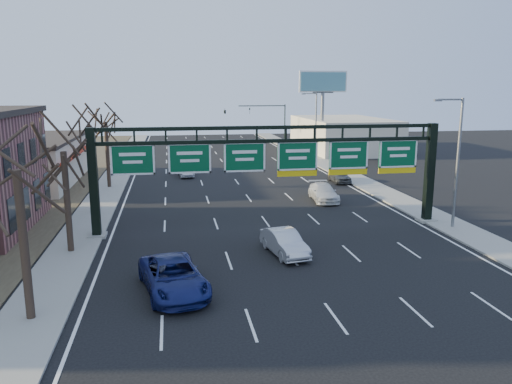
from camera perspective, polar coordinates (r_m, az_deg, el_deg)
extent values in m
plane|color=black|center=(27.56, 5.04, -8.74)|extent=(160.00, 160.00, 0.00)
cube|color=gray|center=(46.34, -17.08, -0.65)|extent=(3.00, 120.00, 0.12)
cube|color=gray|center=(49.91, 13.46, 0.42)|extent=(3.00, 120.00, 0.12)
cube|color=white|center=(46.44, -1.23, -0.17)|extent=(21.60, 120.00, 0.01)
cube|color=black|center=(33.85, -18.06, 0.93)|extent=(0.55, 0.55, 7.20)
cube|color=gray|center=(34.65, -17.69, -4.76)|extent=(1.20, 1.20, 0.20)
cube|color=black|center=(38.21, 19.22, 2.04)|extent=(0.55, 0.55, 7.20)
cube|color=gray|center=(38.92, 18.87, -3.04)|extent=(1.20, 1.20, 0.20)
cube|color=black|center=(33.70, 1.78, 7.38)|extent=(23.40, 0.25, 0.25)
cube|color=black|center=(33.79, 1.77, 5.86)|extent=(23.40, 0.25, 0.25)
cube|color=#054B29|center=(33.33, -13.92, 3.62)|extent=(2.80, 0.10, 2.00)
cube|color=#054B29|center=(33.26, -7.59, 3.85)|extent=(2.80, 0.10, 2.00)
cube|color=#054B29|center=(33.60, -1.31, 4.03)|extent=(2.80, 0.10, 2.00)
cube|color=#054B29|center=(34.32, 4.76, 4.15)|extent=(2.80, 0.10, 2.00)
cube|color=yellow|center=(34.50, 4.72, 2.15)|extent=(2.80, 0.10, 0.40)
cube|color=#054B29|center=(35.41, 10.53, 4.23)|extent=(2.80, 0.10, 2.00)
cube|color=yellow|center=(35.59, 10.46, 2.29)|extent=(2.80, 0.10, 0.40)
cube|color=#054B29|center=(36.84, 15.92, 4.27)|extent=(2.80, 0.10, 2.00)
cube|color=yellow|center=(37.01, 15.81, 2.40)|extent=(2.80, 0.10, 0.40)
cube|color=beige|center=(56.41, -24.89, 3.14)|extent=(10.00, 18.00, 4.40)
cube|color=#332B26|center=(56.15, -25.10, 5.50)|extent=(10.40, 18.40, 0.30)
cube|color=#AF2611|center=(55.19, -19.84, 4.20)|extent=(1.20, 18.00, 0.40)
cube|color=beige|center=(79.87, 9.89, 6.52)|extent=(12.00, 20.00, 5.00)
cylinder|color=black|center=(22.69, -25.00, -5.47)|extent=(0.36, 0.36, 6.46)
cylinder|color=black|center=(31.22, -20.77, -0.97)|extent=(0.36, 0.36, 6.08)
cylinder|color=black|center=(40.85, -18.23, 2.62)|extent=(0.36, 0.36, 6.84)
cylinder|color=black|center=(50.69, -16.62, 4.19)|extent=(0.36, 0.36, 6.46)
cylinder|color=slate|center=(36.81, 22.04, 3.09)|extent=(0.20, 0.20, 9.00)
cylinder|color=slate|center=(36.00, 21.35, 10.02)|extent=(1.80, 0.12, 0.12)
cube|color=slate|center=(35.55, 20.08, 10.01)|extent=(0.50, 0.22, 0.15)
cylinder|color=slate|center=(67.92, 6.85, 7.50)|extent=(0.20, 0.20, 9.00)
cylinder|color=slate|center=(67.49, 6.20, 11.23)|extent=(1.80, 0.12, 0.12)
cube|color=slate|center=(67.25, 5.44, 11.20)|extent=(0.50, 0.22, 0.15)
cylinder|color=slate|center=(73.40, 7.55, 7.71)|extent=(0.50, 0.50, 9.00)
cube|color=slate|center=(73.22, 7.64, 11.22)|extent=(3.00, 0.30, 0.20)
cube|color=white|center=(73.22, 7.68, 12.39)|extent=(7.00, 0.30, 3.00)
cube|color=teal|center=(73.03, 7.72, 12.39)|extent=(6.60, 0.05, 2.60)
cylinder|color=black|center=(82.27, 3.31, 7.53)|extent=(0.18, 0.18, 7.00)
cylinder|color=black|center=(81.32, 0.69, 9.82)|extent=(7.60, 0.14, 0.14)
imported|color=black|center=(81.01, -0.73, 9.25)|extent=(0.20, 0.20, 1.00)
imported|color=black|center=(80.48, -3.58, 9.21)|extent=(0.54, 0.54, 1.62)
imported|color=navy|center=(24.54, -9.42, -9.50)|extent=(3.75, 6.19, 1.61)
imported|color=#B7B8BD|center=(29.56, 3.27, -5.79)|extent=(2.29, 4.60, 1.45)
imported|color=silver|center=(43.87, 7.71, -0.04)|extent=(2.36, 5.07, 1.43)
imported|color=#434649|center=(52.62, 9.50, 1.86)|extent=(1.67, 4.05, 1.38)
imported|color=silver|center=(56.02, -8.07, 2.51)|extent=(1.89, 4.37, 1.40)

